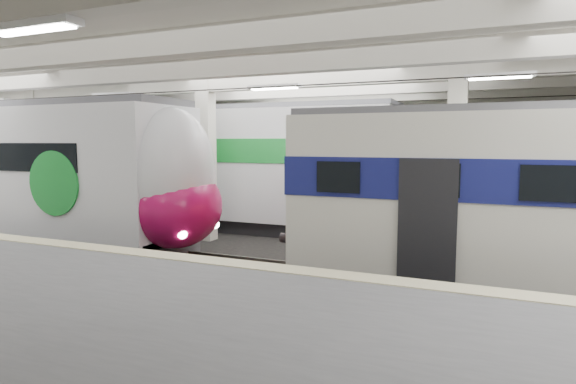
% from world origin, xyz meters
% --- Properties ---
extents(station_hall, '(36.00, 24.00, 5.75)m').
position_xyz_m(station_hall, '(0.00, -1.74, 3.24)').
color(station_hall, black).
rests_on(station_hall, ground).
extents(modern_emu, '(14.15, 2.92, 4.55)m').
position_xyz_m(modern_emu, '(-7.34, -0.00, 2.24)').
color(modern_emu, silver).
rests_on(modern_emu, ground).
extents(far_train, '(14.88, 3.11, 4.71)m').
position_xyz_m(far_train, '(-4.48, 5.50, 2.43)').
color(far_train, silver).
rests_on(far_train, ground).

